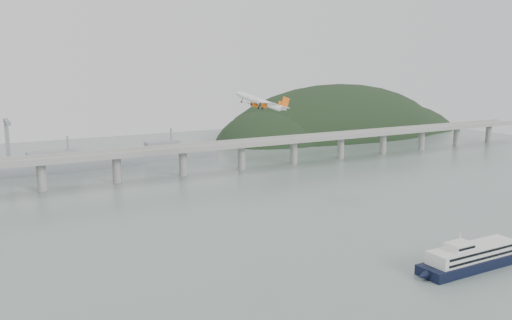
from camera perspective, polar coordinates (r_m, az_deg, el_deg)
ground at (r=232.83m, az=6.88°, el=-10.84°), size 900.00×900.00×0.00m
bridge at (r=400.85m, az=-10.53°, el=0.55°), size 800.00×22.00×23.90m
headland at (r=662.71m, az=9.50°, el=1.07°), size 365.00×155.00×156.00m
ferry at (r=243.13m, az=21.83°, el=-9.49°), size 86.37×15.29×16.31m
airliner at (r=321.96m, az=0.62°, el=6.09°), size 38.07×34.37×15.10m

